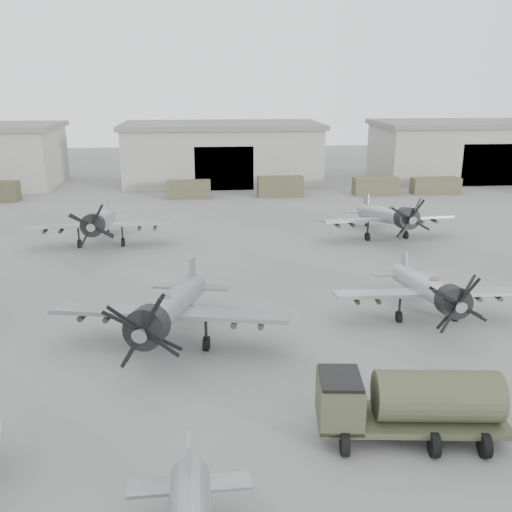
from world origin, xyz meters
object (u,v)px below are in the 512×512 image
at_px(aircraft_mid_1, 169,309).
at_px(fuel_tanker, 409,400).
at_px(aircraft_far_0, 99,222).
at_px(aircraft_mid_2, 430,290).
at_px(aircraft_far_1, 389,216).

distance_m(aircraft_mid_1, fuel_tanker, 14.04).
bearing_deg(aircraft_far_0, aircraft_mid_2, -41.60).
bearing_deg(aircraft_mid_2, fuel_tanker, -113.32).
xyz_separation_m(aircraft_mid_1, aircraft_mid_2, (15.96, 2.39, -0.29)).
height_order(aircraft_mid_1, aircraft_mid_2, aircraft_mid_1).
bearing_deg(aircraft_mid_2, aircraft_far_1, 81.50).
distance_m(aircraft_mid_2, aircraft_far_1, 19.46).
bearing_deg(aircraft_mid_2, aircraft_mid_1, -169.72).
bearing_deg(aircraft_far_1, aircraft_far_0, 174.58).
bearing_deg(aircraft_mid_1, aircraft_mid_2, 19.87).
distance_m(aircraft_mid_1, aircraft_far_1, 29.01).
height_order(aircraft_mid_2, aircraft_far_1, aircraft_far_1).
bearing_deg(aircraft_mid_1, aircraft_far_0, 120.39).
distance_m(aircraft_mid_1, aircraft_mid_2, 16.14).
distance_m(aircraft_far_0, aircraft_far_1, 26.84).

